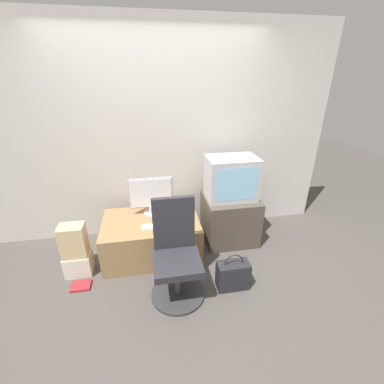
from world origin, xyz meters
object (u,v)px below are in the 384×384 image
at_px(keyboard, 157,226).
at_px(crt_tv, 232,178).
at_px(office_chair, 176,258).
at_px(handbag, 233,275).
at_px(book, 81,286).
at_px(mouse, 177,223).
at_px(main_monitor, 151,196).
at_px(cardboard_box_lower, 79,264).

distance_m(keyboard, crt_tv, 1.05).
xyz_separation_m(office_chair, handbag, (0.56, -0.06, -0.25)).
bearing_deg(keyboard, crt_tv, 17.83).
bearing_deg(keyboard, book, -161.29).
bearing_deg(mouse, main_monitor, 131.58).
distance_m(mouse, handbag, 0.82).
bearing_deg(book, keyboard, 18.71).
bearing_deg(crt_tv, office_chair, -134.52).
xyz_separation_m(keyboard, handbag, (0.71, -0.55, -0.32)).
bearing_deg(main_monitor, mouse, -48.42).
bearing_deg(keyboard, office_chair, -72.94).
bearing_deg(keyboard, main_monitor, 96.79).
distance_m(main_monitor, office_chair, 0.87).
distance_m(main_monitor, handbag, 1.26).
height_order(main_monitor, handbag, main_monitor).
distance_m(mouse, book, 1.18).
xyz_separation_m(main_monitor, handbag, (0.75, -0.86, -0.55)).
distance_m(keyboard, mouse, 0.22).
xyz_separation_m(keyboard, cardboard_box_lower, (-0.87, -0.05, -0.35)).
distance_m(main_monitor, crt_tv, 0.98).
bearing_deg(mouse, handbag, -48.92).
height_order(keyboard, office_chair, office_chair).
distance_m(handbag, book, 1.57).
relative_size(main_monitor, book, 2.62).
bearing_deg(mouse, keyboard, -175.53).
bearing_deg(handbag, office_chair, 174.37).
distance_m(crt_tv, office_chair, 1.20).
height_order(main_monitor, cardboard_box_lower, main_monitor).
xyz_separation_m(crt_tv, office_chair, (-0.78, -0.79, -0.46)).
relative_size(keyboard, cardboard_box_lower, 1.20).
relative_size(crt_tv, cardboard_box_lower, 2.18).
bearing_deg(crt_tv, main_monitor, 179.62).
bearing_deg(crt_tv, handbag, -104.41).
xyz_separation_m(main_monitor, cardboard_box_lower, (-0.83, -0.36, -0.58)).
height_order(main_monitor, book, main_monitor).
bearing_deg(cardboard_box_lower, crt_tv, 11.03).
relative_size(crt_tv, office_chair, 0.61).
height_order(keyboard, book, keyboard).
distance_m(main_monitor, cardboard_box_lower, 1.08).
bearing_deg(main_monitor, book, -143.32).
xyz_separation_m(main_monitor, keyboard, (0.04, -0.31, -0.23)).
distance_m(mouse, cardboard_box_lower, 1.15).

